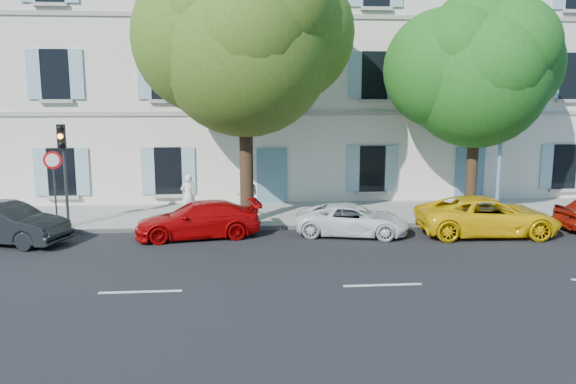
{
  "coord_description": "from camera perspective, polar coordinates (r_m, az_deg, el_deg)",
  "views": [
    {
      "loc": [
        -3.5,
        -17.29,
        4.67
      ],
      "look_at": [
        -1.89,
        2.0,
        1.4
      ],
      "focal_mm": 35.0,
      "sensor_mm": 36.0,
      "label": 1
    }
  ],
  "objects": [
    {
      "name": "sidewalk",
      "position": [
        22.5,
        4.28,
        -2.22
      ],
      "size": [
        36.0,
        4.5,
        0.15
      ],
      "primitive_type": "cube",
      "color": "#A09E96",
      "rests_on": "ground"
    },
    {
      "name": "building",
      "position": [
        27.75,
        2.53,
        12.33
      ],
      "size": [
        28.0,
        7.0,
        12.0
      ],
      "primitive_type": "cube",
      "color": "silver",
      "rests_on": "ground"
    },
    {
      "name": "car_white_coupe",
      "position": [
        19.34,
        6.57,
        -2.82
      ],
      "size": [
        4.15,
        2.59,
        1.07
      ],
      "primitive_type": "imported",
      "rotation": [
        0.0,
        0.0,
        1.35
      ],
      "color": "white",
      "rests_on": "ground"
    },
    {
      "name": "kerb",
      "position": [
        20.41,
        5.24,
        -3.45
      ],
      "size": [
        36.0,
        0.16,
        0.16
      ],
      "primitive_type": "cube",
      "color": "#9E998E",
      "rests_on": "ground"
    },
    {
      "name": "street_lamp",
      "position": [
        22.2,
        21.16,
        8.12
      ],
      "size": [
        0.28,
        1.58,
        7.41
      ],
      "color": "#7293BF",
      "rests_on": "sidewalk"
    },
    {
      "name": "car_red_coupe",
      "position": [
        19.15,
        -9.12,
        -2.79
      ],
      "size": [
        4.38,
        2.29,
        1.21
      ],
      "primitive_type": "imported",
      "rotation": [
        0.0,
        0.0,
        4.86
      ],
      "color": "#A30405",
      "rests_on": "ground"
    },
    {
      "name": "ground",
      "position": [
        18.25,
        6.47,
        -5.3
      ],
      "size": [
        90.0,
        90.0,
        0.0
      ],
      "primitive_type": "plane",
      "color": "black"
    },
    {
      "name": "car_dark_sedan",
      "position": [
        20.2,
        -26.76,
        -2.89
      ],
      "size": [
        4.29,
        2.61,
        1.34
      ],
      "primitive_type": "imported",
      "rotation": [
        0.0,
        0.0,
        1.25
      ],
      "color": "black",
      "rests_on": "ground"
    },
    {
      "name": "tree_left",
      "position": [
        20.31,
        -4.39,
        14.32
      ],
      "size": [
        6.22,
        6.22,
        9.64
      ],
      "color": "#3A2819",
      "rests_on": "sidewalk"
    },
    {
      "name": "pedestrian_b",
      "position": [
        21.02,
        -4.14,
        -0.36
      ],
      "size": [
        0.94,
        0.77,
        1.8
      ],
      "primitive_type": "imported",
      "rotation": [
        0.0,
        0.0,
        3.03
      ],
      "color": "#D2AF86",
      "rests_on": "sidewalk"
    },
    {
      "name": "tree_right",
      "position": [
        22.6,
        18.64,
        10.97
      ],
      "size": [
        5.32,
        5.32,
        8.2
      ],
      "color": "#3A2819",
      "rests_on": "sidewalk"
    },
    {
      "name": "car_yellow_supercar",
      "position": [
        20.39,
        19.61,
        -2.31
      ],
      "size": [
        4.88,
        2.43,
        1.33
      ],
      "primitive_type": "imported",
      "rotation": [
        0.0,
        0.0,
        1.52
      ],
      "color": "yellow",
      "rests_on": "ground"
    },
    {
      "name": "road_sign",
      "position": [
        21.1,
        -22.71,
        1.82
      ],
      "size": [
        0.62,
        0.17,
        2.69
      ],
      "color": "#383A3D",
      "rests_on": "sidewalk"
    },
    {
      "name": "pedestrian_a",
      "position": [
        21.91,
        -10.08,
        -0.33
      ],
      "size": [
        0.64,
        0.48,
        1.61
      ],
      "primitive_type": "imported",
      "rotation": [
        0.0,
        0.0,
        3.31
      ],
      "color": "white",
      "rests_on": "sidewalk"
    },
    {
      "name": "traffic_light",
      "position": [
        20.87,
        -21.9,
        3.66
      ],
      "size": [
        0.32,
        0.41,
        3.62
      ],
      "color": "#383A3D",
      "rests_on": "sidewalk"
    }
  ]
}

